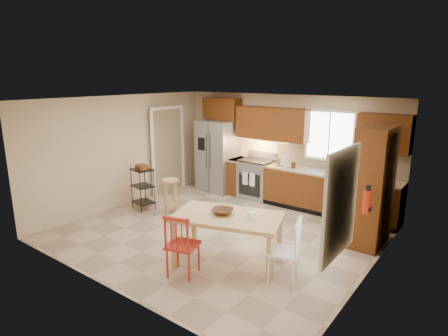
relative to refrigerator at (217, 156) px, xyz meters
name	(u,v)px	position (x,y,z in m)	size (l,w,h in m)	color
floor	(220,231)	(1.70, -2.12, -0.91)	(5.50, 5.50, 0.00)	tan
ceiling	(219,100)	(1.70, -2.12, 1.59)	(5.50, 5.00, 0.02)	silver
wall_back	(284,148)	(1.70, 0.38, 0.34)	(5.50, 0.02, 2.50)	#CCB793
wall_front	(105,205)	(1.70, -4.62, 0.34)	(5.50, 0.02, 2.50)	#CCB793
wall_left	(124,151)	(-1.05, -2.12, 0.34)	(0.02, 5.00, 2.50)	#CCB793
wall_right	(374,196)	(4.45, -2.12, 0.34)	(0.02, 5.00, 2.50)	#CCB793
refrigerator	(217,156)	(0.00, 0.00, 0.00)	(0.92, 0.75, 1.82)	gray
range_stove	(256,179)	(1.15, 0.06, -0.45)	(0.76, 0.63, 0.92)	gray
base_cabinet_narrow	(238,176)	(0.60, 0.08, -0.46)	(0.30, 0.60, 0.90)	brown
base_cabinet_run	(329,193)	(2.99, 0.08, -0.46)	(2.92, 0.60, 0.90)	brown
dishwasher	(351,202)	(3.55, -0.22, -0.46)	(0.60, 0.02, 0.78)	black
backsplash	(337,158)	(2.99, 0.36, 0.27)	(2.92, 0.03, 0.55)	beige
upper_over_fridge	(222,109)	(0.00, 0.20, 1.19)	(1.00, 0.35, 0.55)	#612D10
upper_left_block	(272,124)	(1.45, 0.20, 0.92)	(1.80, 0.35, 0.75)	#612D10
upper_right_block	(384,133)	(3.95, 0.20, 0.92)	(1.00, 0.35, 0.75)	#612D10
window_back	(330,136)	(2.80, 0.35, 0.74)	(1.12, 0.04, 1.12)	white
sink	(322,174)	(2.80, 0.08, -0.05)	(0.62, 0.46, 0.16)	gray
undercab_glow	(260,139)	(1.15, 0.17, 0.52)	(1.60, 0.30, 0.01)	#FFBF66
soap_bottle	(338,171)	(3.18, -0.02, 0.09)	(0.09, 0.09, 0.19)	#B1230C
paper_towel	(286,161)	(1.95, 0.03, 0.13)	(0.12, 0.12, 0.28)	white
canister_steel	(278,162)	(1.75, 0.03, 0.08)	(0.11, 0.11, 0.18)	gray
canister_wood	(293,165)	(2.15, 0.00, 0.06)	(0.10, 0.10, 0.14)	#4D2C14
pantry	(373,187)	(4.13, -0.93, 0.14)	(0.50, 0.95, 2.10)	brown
fire_extinguisher	(367,202)	(4.33, -1.98, 0.19)	(0.12, 0.12, 0.36)	#B1230C
window_right	(341,204)	(4.38, -3.27, 0.54)	(0.04, 1.02, 1.32)	white
doorway	(167,151)	(-0.97, -0.82, 0.14)	(0.04, 0.95, 2.10)	#8C7A59
dining_table	(228,240)	(2.57, -3.05, -0.51)	(1.65, 0.93, 0.81)	tan
chair_red	(183,244)	(2.22, -3.70, -0.42)	(0.45, 0.45, 0.97)	#A62619
chair_white	(283,251)	(3.52, -3.00, -0.42)	(0.45, 0.45, 0.97)	white
table_bowl	(222,214)	(2.47, -3.05, -0.09)	(0.33, 0.33, 0.08)	#4D2C14
table_jar	(251,217)	(2.93, -2.95, -0.06)	(0.13, 0.13, 0.15)	white
bar_stool	(171,196)	(0.23, -1.96, -0.53)	(0.37, 0.37, 0.76)	tan
utility_cart	(143,188)	(-0.44, -2.14, -0.43)	(0.48, 0.37, 0.96)	black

